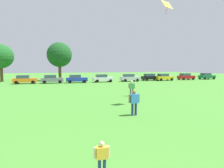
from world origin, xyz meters
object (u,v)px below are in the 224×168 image
(child_kite_flyer, at_px, (102,155))
(parked_car_red_7, at_px, (186,76))
(adult_bystander, at_px, (134,100))
(parked_car_blue_2, at_px, (76,79))
(parked_car_black_5, at_px, (150,77))
(tree_far_right, at_px, (59,55))
(bystander_near_trees, at_px, (132,87))
(parked_car_green_8, at_px, (207,76))
(parked_car_white_3, at_px, (103,78))
(parked_car_gray_1, at_px, (52,79))
(tree_center, at_px, (1,56))
(parked_car_yellow_6, at_px, (164,77))
(kite, at_px, (167,5))
(parked_car_orange_0, at_px, (25,79))
(parked_car_silver_4, at_px, (130,78))

(child_kite_flyer, xyz_separation_m, parked_car_red_7, (30.85, 34.54, 0.24))
(adult_bystander, distance_m, parked_car_red_7, 39.38)
(parked_car_blue_2, relative_size, parked_car_black_5, 1.00)
(tree_far_right, bearing_deg, child_kite_flyer, -89.72)
(child_kite_flyer, distance_m, bystander_near_trees, 15.32)
(parked_car_green_8, bearing_deg, adult_bystander, -139.82)
(child_kite_flyer, relative_size, parked_car_white_3, 0.24)
(bystander_near_trees, height_order, parked_car_gray_1, bystander_near_trees)
(parked_car_blue_2, bearing_deg, bystander_near_trees, -78.65)
(parked_car_blue_2, bearing_deg, tree_center, 153.13)
(child_kite_flyer, relative_size, parked_car_green_8, 0.24)
(parked_car_blue_2, relative_size, parked_car_red_7, 1.00)
(parked_car_yellow_6, height_order, tree_center, tree_center)
(bystander_near_trees, height_order, parked_car_green_8, bystander_near_trees)
(kite, bearing_deg, parked_car_green_8, 41.08)
(adult_bystander, bearing_deg, child_kite_flyer, -125.96)
(parked_car_red_7, bearing_deg, tree_far_right, 168.22)
(parked_car_red_7, distance_m, tree_far_right, 32.16)
(bystander_near_trees, distance_m, kite, 8.94)
(parked_car_gray_1, xyz_separation_m, parked_car_blue_2, (4.84, -0.41, 0.00))
(adult_bystander, distance_m, parked_car_gray_1, 28.45)
(parked_car_orange_0, distance_m, tree_far_right, 11.00)
(parked_car_yellow_6, bearing_deg, parked_car_green_8, 3.69)
(parked_car_gray_1, distance_m, parked_car_red_7, 32.83)
(parked_car_white_3, relative_size, parked_car_red_7, 1.00)
(child_kite_flyer, height_order, parked_car_yellow_6, parked_car_yellow_6)
(kite, height_order, parked_car_green_8, kite)
(bystander_near_trees, height_order, parked_car_orange_0, bystander_near_trees)
(parked_car_yellow_6, bearing_deg, parked_car_black_5, 160.93)
(bystander_near_trees, bearing_deg, adult_bystander, -92.80)
(parked_car_yellow_6, bearing_deg, parked_car_gray_1, 179.37)
(kite, bearing_deg, parked_car_red_7, 48.29)
(kite, relative_size, parked_car_silver_4, 0.27)
(parked_car_gray_1, bearing_deg, parked_car_blue_2, -4.83)
(adult_bystander, xyz_separation_m, parked_car_green_8, (33.71, 28.47, -0.16))
(kite, distance_m, parked_car_black_5, 30.08)
(child_kite_flyer, xyz_separation_m, parked_car_orange_0, (-7.02, 34.22, 0.24))
(parked_car_gray_1, bearing_deg, kite, -69.06)
(adult_bystander, bearing_deg, parked_car_red_7, 42.14)
(tree_center, bearing_deg, parked_car_gray_1, -34.85)
(child_kite_flyer, height_order, bystander_near_trees, bystander_near_trees)
(tree_center, bearing_deg, adult_bystander, -65.07)
(parked_car_orange_0, bearing_deg, adult_bystander, -69.18)
(parked_car_red_7, bearing_deg, parked_car_black_5, 179.21)
(parked_car_yellow_6, distance_m, parked_car_red_7, 7.10)
(adult_bystander, distance_m, parked_car_white_3, 27.99)
(parked_car_white_3, bearing_deg, tree_center, 159.86)
(adult_bystander, xyz_separation_m, parked_car_gray_1, (-5.68, 27.87, -0.16))
(parked_car_blue_2, relative_size, tree_center, 0.52)
(adult_bystander, height_order, parked_car_white_3, adult_bystander)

